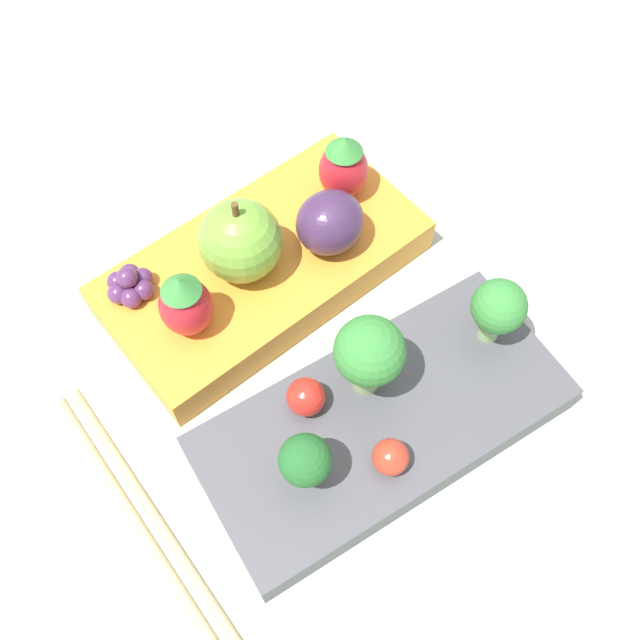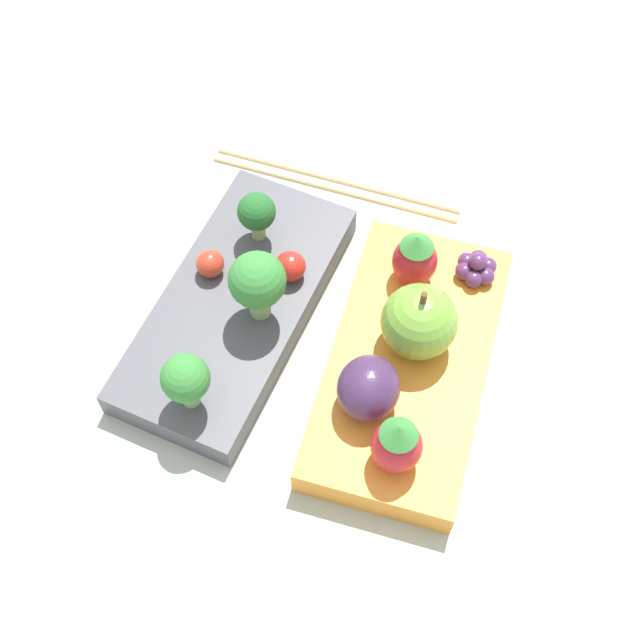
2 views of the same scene
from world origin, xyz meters
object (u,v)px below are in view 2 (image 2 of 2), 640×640
object	(u,v)px
broccoli_floret_0	(186,380)
cherry_tomato_1	(290,266)
broccoli_floret_2	(257,213)
apple	(419,322)
bento_box_fruit	(408,368)
bento_box_savoury	(236,307)
broccoli_floret_1	(257,282)
cherry_tomato_0	(210,264)
plum	(368,388)
strawberry_0	(415,258)
grape_cluster	(476,268)
chopsticks_pair	(335,183)
strawberry_1	(397,444)

from	to	relation	value
broccoli_floret_0	cherry_tomato_1	world-z (taller)	broccoli_floret_0
broccoli_floret_2	apple	world-z (taller)	apple
bento_box_fruit	broccoli_floret_0	distance (m)	0.16
bento_box_savoury	broccoli_floret_1	size ratio (longest dim) A/B	3.76
broccoli_floret_0	broccoli_floret_2	size ratio (longest dim) A/B	1.15
cherry_tomato_1	cherry_tomato_0	bearing A→B (deg)	102.57
cherry_tomato_1	plum	world-z (taller)	plum
broccoli_floret_0	strawberry_0	size ratio (longest dim) A/B	1.01
bento_box_fruit	apple	size ratio (longest dim) A/B	3.45
broccoli_floret_0	broccoli_floret_2	world-z (taller)	broccoli_floret_0
bento_box_fruit	grape_cluster	distance (m)	0.09
bento_box_fruit	strawberry_0	xyz separation A→B (m)	(0.07, 0.01, 0.04)
bento_box_savoury	grape_cluster	bearing A→B (deg)	-68.13
cherry_tomato_1	chopsticks_pair	bearing A→B (deg)	-2.69
bento_box_savoury	broccoli_floret_2	bearing A→B (deg)	-0.19
grape_cluster	bento_box_fruit	bearing A→B (deg)	159.27
strawberry_0	strawberry_1	xyz separation A→B (m)	(-0.14, -0.02, 0.00)
grape_cluster	chopsticks_pair	world-z (taller)	grape_cluster
broccoli_floret_2	apple	distance (m)	0.15
broccoli_floret_0	grape_cluster	bearing A→B (deg)	-47.88
grape_cluster	plum	bearing A→B (deg)	157.01
bento_box_savoury	broccoli_floret_0	size ratio (longest dim) A/B	4.61
bento_box_savoury	broccoli_floret_1	distance (m)	0.06
strawberry_1	cherry_tomato_0	bearing A→B (deg)	56.49
broccoli_floret_1	broccoli_floret_2	world-z (taller)	broccoli_floret_1
bento_box_fruit	strawberry_0	size ratio (longest dim) A/B	4.30
plum	grape_cluster	world-z (taller)	plum
broccoli_floret_1	cherry_tomato_1	xyz separation A→B (m)	(0.04, -0.01, -0.03)
apple	cherry_tomato_0	bearing A→B (deg)	83.34
broccoli_floret_2	grape_cluster	distance (m)	0.17
cherry_tomato_0	grape_cluster	bearing A→B (deg)	-75.69
bento_box_fruit	broccoli_floret_1	world-z (taller)	broccoli_floret_1
bento_box_fruit	plum	size ratio (longest dim) A/B	4.71
bento_box_fruit	cherry_tomato_1	distance (m)	0.11
bento_box_savoury	strawberry_1	xyz separation A→B (m)	(-0.09, -0.14, 0.04)
strawberry_0	grape_cluster	world-z (taller)	strawberry_0
strawberry_0	cherry_tomato_0	bearing A→B (deg)	102.93
bento_box_fruit	cherry_tomato_1	bearing A→B (deg)	65.03
bento_box_savoury	strawberry_0	bearing A→B (deg)	-67.04
bento_box_savoury	chopsticks_pair	bearing A→B (deg)	-15.49
bento_box_savoury	bento_box_fruit	bearing A→B (deg)	-96.70
cherry_tomato_0	cherry_tomato_1	bearing A→B (deg)	-77.43
strawberry_1	chopsticks_pair	xyz separation A→B (m)	(0.23, 0.10, -0.05)
chopsticks_pair	grape_cluster	bearing A→B (deg)	-120.62
strawberry_1	cherry_tomato_1	bearing A→B (deg)	41.23
bento_box_fruit	plum	bearing A→B (deg)	152.60
bento_box_fruit	broccoli_floret_0	world-z (taller)	broccoli_floret_0
broccoli_floret_0	plum	xyz separation A→B (m)	(0.03, -0.12, -0.01)
cherry_tomato_1	chopsticks_pair	world-z (taller)	cherry_tomato_1
bento_box_fruit	plum	distance (m)	0.06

